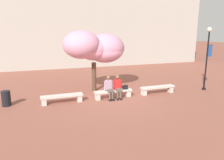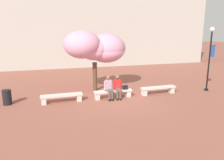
% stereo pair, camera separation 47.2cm
% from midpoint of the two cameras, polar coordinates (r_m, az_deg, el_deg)
% --- Properties ---
extents(ground_plane, '(100.00, 100.00, 0.00)m').
position_cam_midpoint_polar(ground_plane, '(12.40, -0.80, -4.71)').
color(ground_plane, '#8E5142').
extents(building_facade, '(28.00, 4.00, 9.40)m').
position_cam_midpoint_polar(building_facade, '(24.09, -10.25, 15.00)').
color(building_facade, '#B7B2A8').
rests_on(building_facade, ground).
extents(stone_bench_west_end, '(2.18, 0.47, 0.45)m').
position_cam_midpoint_polar(stone_bench_west_end, '(11.80, -14.06, -4.44)').
color(stone_bench_west_end, beige).
rests_on(stone_bench_west_end, ground).
extents(stone_bench_near_west, '(2.18, 0.47, 0.45)m').
position_cam_midpoint_polar(stone_bench_near_west, '(12.30, -0.80, -3.32)').
color(stone_bench_near_west, beige).
rests_on(stone_bench_near_west, ground).
extents(stone_bench_center, '(2.18, 0.47, 0.45)m').
position_cam_midpoint_polar(stone_bench_center, '(13.40, 10.81, -2.19)').
color(stone_bench_center, beige).
rests_on(stone_bench_center, ground).
extents(person_seated_left, '(0.51, 0.70, 1.29)m').
position_cam_midpoint_polar(person_seated_left, '(12.08, -1.91, -1.74)').
color(person_seated_left, black).
rests_on(person_seated_left, ground).
extents(person_seated_right, '(0.51, 0.71, 1.29)m').
position_cam_midpoint_polar(person_seated_right, '(12.23, 0.42, -1.55)').
color(person_seated_right, black).
rests_on(person_seated_right, ground).
extents(handbag, '(0.30, 0.15, 0.34)m').
position_cam_midpoint_polar(handbag, '(12.45, 2.35, -1.87)').
color(handbag, black).
rests_on(handbag, stone_bench_near_west).
extents(cherry_tree_main, '(3.84, 2.63, 3.75)m').
position_cam_midpoint_polar(cherry_tree_main, '(13.35, -5.61, 8.52)').
color(cherry_tree_main, '#513828').
rests_on(cherry_tree_main, ground).
extents(lamp_post_with_banner, '(0.54, 0.28, 3.93)m').
position_cam_midpoint_polar(lamp_post_with_banner, '(14.81, 22.83, 6.54)').
color(lamp_post_with_banner, black).
rests_on(lamp_post_with_banner, ground).
extents(trash_bin, '(0.44, 0.44, 0.78)m').
position_cam_midpoint_polar(trash_bin, '(12.35, -26.93, -4.34)').
color(trash_bin, black).
rests_on(trash_bin, ground).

